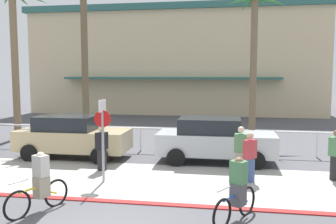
{
  "coord_description": "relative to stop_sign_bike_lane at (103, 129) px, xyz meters",
  "views": [
    {
      "loc": [
        2.57,
        -6.8,
        3.36
      ],
      "look_at": [
        0.42,
        6.0,
        2.0
      ],
      "focal_mm": 39.35,
      "sensor_mm": 36.0,
      "label": 1
    }
  ],
  "objects": [
    {
      "name": "palm_tree_2",
      "position": [
        -3.96,
        8.42,
        5.15
      ],
      "size": [
        3.11,
        3.04,
        9.49
      ],
      "color": "brown",
      "rests_on": "ground"
    },
    {
      "name": "car_tan_1",
      "position": [
        -2.36,
        3.01,
        -0.81
      ],
      "size": [
        4.4,
        2.02,
        1.69
      ],
      "color": "tan",
      "rests_on": "ground"
    },
    {
      "name": "building_backdrop",
      "position": [
        -0.83,
        22.71,
        2.76
      ],
      "size": [
        24.75,
        10.5,
        8.83
      ],
      "color": "beige",
      "rests_on": "ground"
    },
    {
      "name": "curb_paint",
      "position": [
        1.24,
        -1.63,
        -1.66
      ],
      "size": [
        44.0,
        0.24,
        0.03
      ],
      "primitive_type": "cube",
      "color": "maroon",
      "rests_on": "ground"
    },
    {
      "name": "ground_plane",
      "position": [
        1.24,
        6.17,
        -1.68
      ],
      "size": [
        80.0,
        80.0,
        0.0
      ],
      "primitive_type": "plane",
      "color": "#4C4C51"
    },
    {
      "name": "pedestrian_3",
      "position": [
        4.46,
        0.77,
        -0.96
      ],
      "size": [
        0.45,
        0.48,
        1.56
      ],
      "color": "#384C7A",
      "rests_on": "ground"
    },
    {
      "name": "pedestrian_0",
      "position": [
        4.2,
        1.48,
        -0.92
      ],
      "size": [
        0.44,
        0.37,
        1.64
      ],
      "color": "gray",
      "rests_on": "ground"
    },
    {
      "name": "cyclist_blue_1",
      "position": [
        4.02,
        -2.36,
        -0.98
      ],
      "size": [
        0.99,
        1.59,
        1.5
      ],
      "color": "black",
      "rests_on": "ground"
    },
    {
      "name": "stop_sign_bike_lane",
      "position": [
        0.0,
        0.0,
        0.0
      ],
      "size": [
        0.52,
        0.56,
        2.56
      ],
      "color": "gray",
      "rests_on": "ground"
    },
    {
      "name": "palm_tree_1",
      "position": [
        -6.98,
        6.63,
        4.15
      ],
      "size": [
        3.08,
        3.33,
        7.67
      ],
      "color": "#846B4C",
      "rests_on": "ground"
    },
    {
      "name": "palm_tree_3",
      "position": [
        5.03,
        9.45,
        3.68
      ],
      "size": [
        3.2,
        2.65,
        7.5
      ],
      "color": "#756047",
      "rests_on": "ground"
    },
    {
      "name": "car_silver_2",
      "position": [
        3.28,
        3.2,
        -0.81
      ],
      "size": [
        4.4,
        2.02,
        1.69
      ],
      "color": "#B2B7BC",
      "rests_on": "ground"
    },
    {
      "name": "rail_fence",
      "position": [
        1.24,
        4.67,
        -0.83
      ],
      "size": [
        21.89,
        0.08,
        1.04
      ],
      "color": "white",
      "rests_on": "ground"
    },
    {
      "name": "pedestrian_2",
      "position": [
        -0.52,
        1.3,
        -0.95
      ],
      "size": [
        0.42,
        0.47,
        1.58
      ],
      "color": "#232326",
      "rests_on": "ground"
    },
    {
      "name": "sidewalk_strip",
      "position": [
        1.24,
        0.37,
        -1.67
      ],
      "size": [
        44.0,
        4.0,
        0.02
      ],
      "primitive_type": "cube",
      "color": "#ADAAA0",
      "rests_on": "ground"
    },
    {
      "name": "pedestrian_1",
      "position": [
        7.13,
        1.39,
        -0.94
      ],
      "size": [
        0.47,
        0.46,
        1.61
      ],
      "color": "#232326",
      "rests_on": "ground"
    },
    {
      "name": "cyclist_yellow_0",
      "position": [
        -0.7,
        -2.58,
        -0.98
      ],
      "size": [
        0.82,
        1.68,
        1.5
      ],
      "color": "black",
      "rests_on": "ground"
    }
  ]
}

